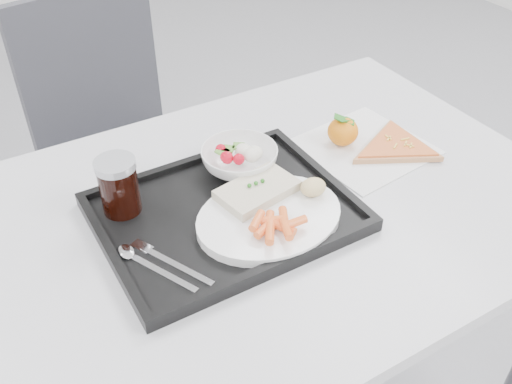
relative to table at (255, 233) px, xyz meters
name	(u,v)px	position (x,y,z in m)	size (l,w,h in m)	color
table	(255,233)	(0.00, 0.00, 0.00)	(1.20, 0.80, 0.75)	#B7B7B9
chair	(112,135)	(-0.07, 0.71, -0.15)	(0.49, 0.49, 0.93)	#34353B
tray	(225,214)	(-0.06, 0.00, 0.08)	(0.45, 0.35, 0.03)	black
dinner_plate	(269,218)	(-0.01, -0.06, 0.09)	(0.27, 0.27, 0.02)	white
fish_fillet	(257,190)	(0.00, 0.00, 0.11)	(0.16, 0.11, 0.03)	beige
bread_roll	(313,187)	(0.09, -0.06, 0.12)	(0.05, 0.04, 0.03)	#D4B881
salad_bowl	(239,159)	(0.02, 0.10, 0.11)	(0.15, 0.15, 0.05)	white
cola_glass	(119,185)	(-0.22, 0.10, 0.14)	(0.07, 0.07, 0.11)	black
cutlery	(152,261)	(-0.23, -0.05, 0.08)	(0.12, 0.16, 0.01)	silver
napkin	(364,147)	(0.30, 0.05, 0.07)	(0.28, 0.27, 0.00)	silver
tangerine	(343,131)	(0.27, 0.08, 0.10)	(0.09, 0.09, 0.07)	#FA5E0E
pizza_slice	(396,146)	(0.35, 0.01, 0.08)	(0.23, 0.23, 0.02)	tan
carrot_pile	(276,224)	(-0.02, -0.11, 0.11)	(0.10, 0.09, 0.03)	orange
salad_contents	(241,154)	(0.03, 0.10, 0.12)	(0.09, 0.07, 0.03)	red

